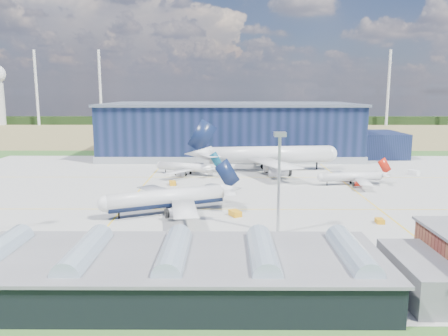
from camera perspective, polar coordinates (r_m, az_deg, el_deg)
ground at (r=129.05m, az=1.06°, el=-4.26°), size 600.00×600.00×0.00m
apron at (r=138.76m, az=1.00°, el=-3.23°), size 220.00×160.00×0.08m
farmland at (r=346.55m, az=0.57°, el=4.71°), size 600.00×220.00×0.01m
treeline at (r=425.99m, az=0.52°, el=6.23°), size 600.00×8.00×8.00m
horizon_dressing at (r=460.32m, az=-24.38°, el=9.39°), size 440.20×18.00×70.00m
hangar at (r=220.86m, az=1.47°, el=4.74°), size 145.00×62.00×26.10m
glass_concourse at (r=71.01m, az=-3.63°, el=-13.29°), size 78.00×23.00×8.60m
light_mast_center at (r=97.18m, az=7.22°, el=0.25°), size 2.60×2.60×23.00m
airliner_navy at (r=115.15m, az=-7.54°, el=-2.75°), size 52.66×52.23×13.05m
airliner_red at (r=155.63m, az=16.30°, el=-0.51°), size 31.54×31.04×8.98m
airliner_widebody at (r=176.30m, az=6.06°, el=2.89°), size 69.18×67.99×20.38m
airliner_regional at (r=167.99m, az=-5.01°, el=0.68°), size 37.47×37.12×9.42m
gse_tug_a at (r=112.97m, az=1.46°, el=-5.94°), size 3.58×4.21×1.50m
gse_tug_b at (r=113.52m, az=19.67°, el=-6.54°), size 1.90×2.77×1.17m
gse_van_a at (r=136.80m, az=0.25°, el=-2.95°), size 5.46×2.93×2.28m
gse_cart_a at (r=172.48m, az=-3.35°, el=-0.42°), size 2.70×3.45×1.33m
gse_van_b at (r=182.85m, az=23.53°, el=-0.55°), size 3.74×4.74×1.98m
gse_tug_c at (r=150.55m, az=-6.72°, el=-1.98°), size 2.78×3.72×1.46m
gse_van_c at (r=85.30m, az=7.14°, el=-10.96°), size 5.96×3.55×2.69m
car_b at (r=84.90m, az=-11.69°, el=-11.76°), size 3.66×2.19×1.14m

